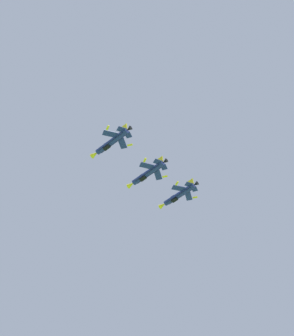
# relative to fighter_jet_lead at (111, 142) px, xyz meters

# --- Properties ---
(fighter_jet_lead) EXTENTS (14.40, 11.25, 4.38)m
(fighter_jet_lead) POSITION_rel_fighter_jet_lead_xyz_m (0.00, 0.00, 0.00)
(fighter_jet_lead) COLOR navy
(fighter_jet_left_wing) EXTENTS (14.40, 11.26, 4.37)m
(fighter_jet_left_wing) POSITION_rel_fighter_jet_lead_xyz_m (8.20, 13.93, 0.12)
(fighter_jet_left_wing) COLOR navy
(fighter_jet_right_wing) EXTENTS (14.40, 11.25, 4.38)m
(fighter_jet_right_wing) POSITION_rel_fighter_jet_lead_xyz_m (16.03, 27.42, 3.26)
(fighter_jet_right_wing) COLOR navy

